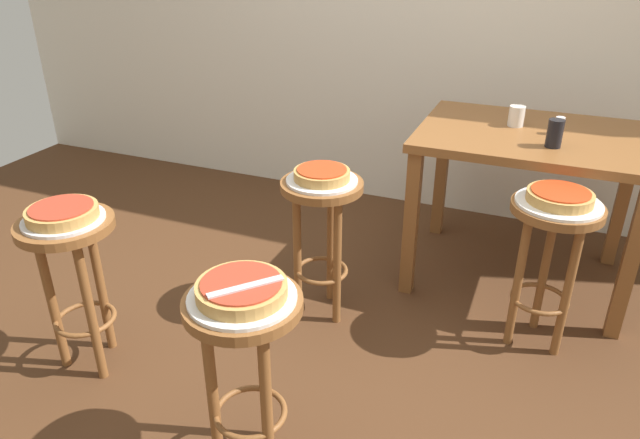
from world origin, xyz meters
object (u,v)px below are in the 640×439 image
(pizza_leftside, at_px, (322,174))
(stool_rear, at_px, (550,245))
(serving_plate_leftside, at_px, (322,180))
(pizza_rear, at_px, (560,196))
(serving_plate_rear, at_px, (559,203))
(serving_plate_middle, at_px, (64,220))
(pizza_middle, at_px, (62,212))
(serving_plate_foreground, at_px, (241,297))
(cup_near_edge, at_px, (555,133))
(pizza_foreground, at_px, (240,289))
(stool_middle, at_px, (73,263))
(stool_foreground, at_px, (245,348))
(stool_leftside, at_px, (322,219))
(pizza_server_knife, at_px, (246,287))
(cup_far_edge, at_px, (516,116))
(condiment_shaker, at_px, (559,126))
(dining_table, at_px, (531,156))

(pizza_leftside, relative_size, stool_rear, 0.36)
(serving_plate_leftside, bearing_deg, pizza_rear, 8.56)
(pizza_rear, bearing_deg, serving_plate_rear, 90.00)
(pizza_leftside, distance_m, stool_rear, 0.95)
(serving_plate_middle, xyz_separation_m, serving_plate_leftside, (0.72, 0.69, 0.00))
(pizza_middle, bearing_deg, serving_plate_middle, 90.00)
(stool_rear, bearing_deg, serving_plate_foreground, -128.37)
(cup_near_edge, bearing_deg, pizza_foreground, -118.98)
(stool_middle, distance_m, pizza_middle, 0.21)
(stool_foreground, xyz_separation_m, stool_leftside, (-0.11, 0.88, 0.00))
(stool_middle, relative_size, pizza_server_knife, 2.92)
(serving_plate_foreground, height_order, pizza_leftside, pizza_leftside)
(stool_middle, bearing_deg, cup_far_edge, 45.00)
(stool_leftside, relative_size, pizza_server_knife, 2.92)
(stool_leftside, bearing_deg, condiment_shaker, 37.09)
(serving_plate_rear, xyz_separation_m, pizza_server_knife, (-0.78, -1.04, 0.06))
(pizza_middle, distance_m, serving_plate_rear, 1.84)
(stool_middle, bearing_deg, pizza_foreground, -12.78)
(stool_rear, relative_size, serving_plate_rear, 1.99)
(stool_leftside, relative_size, cup_near_edge, 5.43)
(pizza_middle, height_order, serving_plate_rear, pizza_middle)
(serving_plate_rear, xyz_separation_m, pizza_rear, (0.00, -0.00, 0.03))
(stool_middle, height_order, cup_near_edge, cup_near_edge)
(condiment_shaker, bearing_deg, stool_foreground, -116.30)
(pizza_rear, xyz_separation_m, cup_far_edge, (-0.24, 0.57, 0.13))
(serving_plate_foreground, distance_m, dining_table, 1.66)
(cup_far_edge, xyz_separation_m, pizza_server_knife, (-0.54, -1.61, -0.10))
(serving_plate_foreground, height_order, pizza_foreground, pizza_foreground)
(stool_rear, relative_size, pizza_server_knife, 2.92)
(serving_plate_middle, bearing_deg, pizza_foreground, -12.78)
(pizza_leftside, xyz_separation_m, condiment_shaker, (0.87, 0.66, 0.12))
(pizza_foreground, bearing_deg, cup_near_edge, 61.02)
(serving_plate_leftside, xyz_separation_m, cup_far_edge, (0.68, 0.71, 0.16))
(pizza_foreground, xyz_separation_m, cup_far_edge, (0.57, 1.59, 0.13))
(serving_plate_foreground, distance_m, pizza_middle, 0.85)
(stool_leftside, distance_m, serving_plate_leftside, 0.18)
(pizza_middle, bearing_deg, stool_rear, 26.83)
(pizza_foreground, bearing_deg, serving_plate_middle, 167.22)
(stool_rear, distance_m, dining_table, 0.56)
(pizza_foreground, xyz_separation_m, serving_plate_leftside, (-0.11, 0.88, -0.03))
(serving_plate_middle, height_order, pizza_middle, pizza_middle)
(pizza_leftside, distance_m, pizza_server_knife, 0.91)
(stool_middle, bearing_deg, serving_plate_leftside, 43.79)
(dining_table, bearing_deg, serving_plate_rear, -74.34)
(pizza_rear, relative_size, dining_table, 0.24)
(pizza_rear, distance_m, pizza_server_knife, 1.30)
(pizza_middle, bearing_deg, serving_plate_foreground, -12.78)
(stool_foreground, height_order, dining_table, dining_table)
(pizza_foreground, bearing_deg, stool_leftside, 97.29)
(pizza_middle, xyz_separation_m, cup_far_edge, (1.40, 1.40, 0.13))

